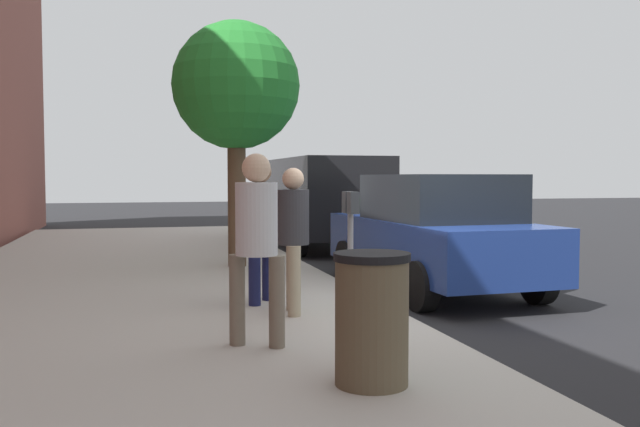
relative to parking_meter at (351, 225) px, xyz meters
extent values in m
plane|color=#232326|center=(0.14, -0.54, -1.17)|extent=(80.00, 80.00, 0.00)
cube|color=#B7B2A8|center=(0.14, 2.46, -1.09)|extent=(28.00, 6.00, 0.15)
cylinder|color=gray|center=(0.00, 0.00, -0.44)|extent=(0.07, 0.07, 1.15)
cube|color=#383D42|center=(-0.10, 0.00, 0.26)|extent=(0.16, 0.11, 0.26)
cube|color=#383D42|center=(0.10, 0.00, 0.26)|extent=(0.16, 0.11, 0.26)
cube|color=#268C33|center=(-0.10, -0.06, 0.28)|extent=(0.10, 0.01, 0.10)
cube|color=#268C33|center=(0.10, -0.06, 0.28)|extent=(0.10, 0.01, 0.10)
cylinder|color=tan|center=(0.16, 0.67, -0.61)|extent=(0.15, 0.15, 0.80)
cylinder|color=tan|center=(-0.21, 0.73, -0.61)|extent=(0.15, 0.15, 0.80)
cylinder|color=#333338|center=(-0.03, 0.70, 0.10)|extent=(0.37, 0.37, 0.64)
sphere|color=beige|center=(-0.03, 0.70, 0.55)|extent=(0.25, 0.25, 0.25)
cylinder|color=#726656|center=(-1.34, 1.54, -0.59)|extent=(0.15, 0.15, 0.86)
cylinder|color=#726656|center=(-1.53, 1.20, -0.59)|extent=(0.15, 0.15, 0.86)
cylinder|color=silver|center=(-1.43, 1.37, 0.18)|extent=(0.39, 0.39, 0.68)
sphere|color=beige|center=(-1.43, 1.37, 0.65)|extent=(0.27, 0.27, 0.27)
cylinder|color=#191E4C|center=(0.86, 0.84, -0.59)|extent=(0.15, 0.15, 0.85)
cylinder|color=#191E4C|center=(0.55, 1.06, -0.59)|extent=(0.15, 0.15, 0.85)
cylinder|color=silver|center=(0.70, 0.95, 0.16)|extent=(0.39, 0.39, 0.67)
sphere|color=brown|center=(0.70, 0.95, 0.63)|extent=(0.26, 0.26, 0.26)
cube|color=navy|center=(1.80, -1.89, -0.46)|extent=(4.46, 2.00, 0.76)
cube|color=black|center=(1.60, -1.89, 0.26)|extent=(2.26, 1.77, 0.68)
cylinder|color=black|center=(3.19, -0.96, -0.84)|extent=(0.67, 0.24, 0.66)
cylinder|color=black|center=(3.26, -2.71, -0.84)|extent=(0.67, 0.24, 0.66)
cylinder|color=black|center=(0.34, -1.06, -0.84)|extent=(0.67, 0.24, 0.66)
cylinder|color=black|center=(0.40, -2.81, -0.84)|extent=(0.67, 0.24, 0.66)
cube|color=black|center=(8.27, -1.89, 0.11)|extent=(5.21, 2.02, 1.80)
cylinder|color=black|center=(9.97, -0.94, -0.79)|extent=(0.76, 0.22, 0.76)
cylinder|color=black|center=(9.96, -2.84, -0.79)|extent=(0.76, 0.22, 0.76)
cylinder|color=black|center=(6.59, -0.93, -0.79)|extent=(0.76, 0.22, 0.76)
cylinder|color=black|center=(6.58, -2.83, -0.79)|extent=(0.76, 0.22, 0.76)
cylinder|color=brown|center=(4.27, 0.75, 0.24)|extent=(0.32, 0.32, 2.52)
sphere|color=#25832E|center=(4.27, 0.75, 2.17)|extent=(2.24, 2.24, 2.24)
cylinder|color=brown|center=(-2.81, 0.73, -0.54)|extent=(0.56, 0.56, 0.95)
cylinder|color=black|center=(-2.81, 0.73, -0.04)|extent=(0.59, 0.59, 0.06)
camera|label=1|loc=(-7.59, 2.42, 0.56)|focal=37.75mm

